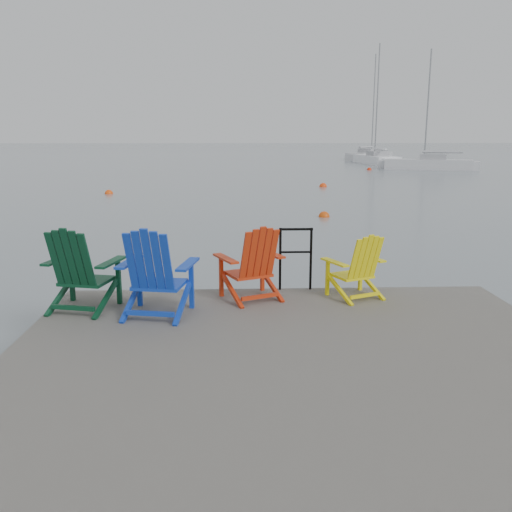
{
  "coord_description": "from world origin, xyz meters",
  "views": [
    {
      "loc": [
        -0.61,
        -5.06,
        2.67
      ],
      "look_at": [
        -0.29,
        3.11,
        0.85
      ],
      "focal_mm": 38.0,
      "sensor_mm": 36.0,
      "label": 1
    }
  ],
  "objects_px": {
    "handrail": "(296,253)",
    "chair_yellow": "(357,266)",
    "chair_green": "(80,269)",
    "chair_blue": "(155,272)",
    "chair_red": "(253,263)",
    "buoy_d": "(369,170)",
    "sailboat_far": "(429,165)",
    "buoy_c": "(323,187)",
    "sailboat_near": "(376,160)",
    "sailboat_mid": "(370,156)",
    "buoy_a": "(324,217)",
    "buoy_b": "(109,194)"
  },
  "relations": [
    {
      "from": "chair_yellow",
      "to": "sailboat_near",
      "type": "height_order",
      "value": "sailboat_near"
    },
    {
      "from": "chair_blue",
      "to": "buoy_b",
      "type": "xyz_separation_m",
      "value": [
        -4.95,
        19.33,
        -1.06
      ]
    },
    {
      "from": "buoy_d",
      "to": "chair_yellow",
      "type": "bearing_deg",
      "value": -104.11
    },
    {
      "from": "buoy_a",
      "to": "buoy_b",
      "type": "bearing_deg",
      "value": 138.99
    },
    {
      "from": "sailboat_far",
      "to": "buoy_c",
      "type": "bearing_deg",
      "value": 165.08
    },
    {
      "from": "chair_yellow",
      "to": "buoy_d",
      "type": "xyz_separation_m",
      "value": [
        9.12,
        36.26,
        -0.95
      ]
    },
    {
      "from": "sailboat_near",
      "to": "sailboat_mid",
      "type": "xyz_separation_m",
      "value": [
        1.89,
        10.11,
        -0.0
      ]
    },
    {
      "from": "sailboat_mid",
      "to": "chair_blue",
      "type": "bearing_deg",
      "value": -70.01
    },
    {
      "from": "handrail",
      "to": "buoy_a",
      "type": "distance_m",
      "value": 10.73
    },
    {
      "from": "chair_green",
      "to": "chair_yellow",
      "type": "xyz_separation_m",
      "value": [
        3.59,
        0.39,
        -0.09
      ]
    },
    {
      "from": "buoy_c",
      "to": "buoy_a",
      "type": "bearing_deg",
      "value": -98.98
    },
    {
      "from": "sailboat_near",
      "to": "chair_green",
      "type": "bearing_deg",
      "value": -112.3
    },
    {
      "from": "sailboat_far",
      "to": "buoy_c",
      "type": "relative_size",
      "value": 23.12
    },
    {
      "from": "sailboat_mid",
      "to": "buoy_a",
      "type": "relative_size",
      "value": 31.64
    },
    {
      "from": "chair_green",
      "to": "chair_yellow",
      "type": "distance_m",
      "value": 3.62
    },
    {
      "from": "buoy_a",
      "to": "buoy_c",
      "type": "bearing_deg",
      "value": 81.02
    },
    {
      "from": "chair_blue",
      "to": "sailboat_mid",
      "type": "distance_m",
      "value": 58.72
    },
    {
      "from": "buoy_a",
      "to": "chair_red",
      "type": "bearing_deg",
      "value": -104.24
    },
    {
      "from": "buoy_a",
      "to": "sailboat_far",
      "type": "bearing_deg",
      "value": 63.74
    },
    {
      "from": "handrail",
      "to": "sailboat_far",
      "type": "bearing_deg",
      "value": 67.71
    },
    {
      "from": "chair_red",
      "to": "chair_yellow",
      "type": "relative_size",
      "value": 1.13
    },
    {
      "from": "handrail",
      "to": "chair_blue",
      "type": "relative_size",
      "value": 0.81
    },
    {
      "from": "chair_green",
      "to": "sailboat_mid",
      "type": "bearing_deg",
      "value": 86.02
    },
    {
      "from": "chair_yellow",
      "to": "sailboat_far",
      "type": "height_order",
      "value": "sailboat_far"
    },
    {
      "from": "chair_yellow",
      "to": "sailboat_far",
      "type": "bearing_deg",
      "value": 45.38
    },
    {
      "from": "chair_red",
      "to": "buoy_a",
      "type": "height_order",
      "value": "chair_red"
    },
    {
      "from": "handrail",
      "to": "sailboat_near",
      "type": "height_order",
      "value": "sailboat_near"
    },
    {
      "from": "chair_red",
      "to": "chair_yellow",
      "type": "xyz_separation_m",
      "value": [
        1.42,
        0.01,
        -0.06
      ]
    },
    {
      "from": "handrail",
      "to": "buoy_d",
      "type": "height_order",
      "value": "handrail"
    },
    {
      "from": "chair_green",
      "to": "chair_blue",
      "type": "distance_m",
      "value": 1.0
    },
    {
      "from": "handrail",
      "to": "chair_yellow",
      "type": "relative_size",
      "value": 1.01
    },
    {
      "from": "chair_yellow",
      "to": "buoy_c",
      "type": "distance_m",
      "value": 22.05
    },
    {
      "from": "chair_red",
      "to": "buoy_d",
      "type": "xyz_separation_m",
      "value": [
        10.54,
        36.27,
        -1.01
      ]
    },
    {
      "from": "handrail",
      "to": "buoy_c",
      "type": "height_order",
      "value": "handrail"
    },
    {
      "from": "chair_blue",
      "to": "buoy_c",
      "type": "relative_size",
      "value": 2.68
    },
    {
      "from": "chair_yellow",
      "to": "sailboat_far",
      "type": "distance_m",
      "value": 39.23
    },
    {
      "from": "chair_blue",
      "to": "chair_green",
      "type": "bearing_deg",
      "value": 175.68
    },
    {
      "from": "sailboat_near",
      "to": "chair_yellow",
      "type": "bearing_deg",
      "value": -108.32
    },
    {
      "from": "sailboat_near",
      "to": "buoy_b",
      "type": "relative_size",
      "value": 29.81
    },
    {
      "from": "chair_green",
      "to": "chair_blue",
      "type": "relative_size",
      "value": 0.97
    },
    {
      "from": "chair_green",
      "to": "chair_yellow",
      "type": "bearing_deg",
      "value": 19.62
    },
    {
      "from": "buoy_a",
      "to": "buoy_c",
      "type": "height_order",
      "value": "buoy_c"
    },
    {
      "from": "chair_green",
      "to": "sailboat_mid",
      "type": "xyz_separation_m",
      "value": [
        17.53,
        56.08,
        -0.69
      ]
    },
    {
      "from": "sailboat_near",
      "to": "sailboat_far",
      "type": "distance_m",
      "value": 9.17
    },
    {
      "from": "handrail",
      "to": "chair_yellow",
      "type": "xyz_separation_m",
      "value": [
        0.79,
        -0.46,
        -0.09
      ]
    },
    {
      "from": "sailboat_near",
      "to": "sailboat_far",
      "type": "height_order",
      "value": "sailboat_near"
    },
    {
      "from": "buoy_c",
      "to": "buoy_d",
      "type": "bearing_deg",
      "value": 67.3
    },
    {
      "from": "sailboat_mid",
      "to": "sailboat_far",
      "type": "xyz_separation_m",
      "value": [
        0.1,
        -19.06,
        0.0
      ]
    },
    {
      "from": "chair_red",
      "to": "buoy_a",
      "type": "relative_size",
      "value": 2.69
    },
    {
      "from": "sailboat_far",
      "to": "buoy_a",
      "type": "height_order",
      "value": "sailboat_far"
    }
  ]
}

